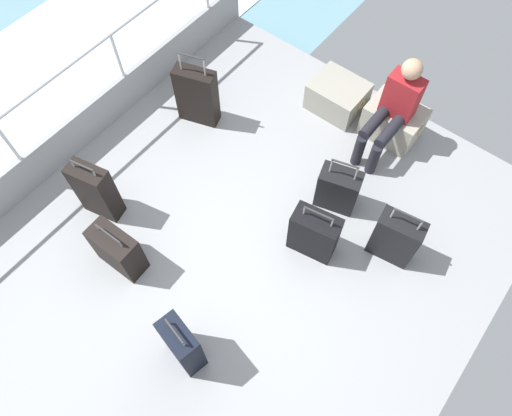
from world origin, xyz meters
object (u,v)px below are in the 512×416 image
at_px(cargo_crate_0, 338,96).
at_px(suitcase_5, 118,250).
at_px(passenger_seated, 393,108).
at_px(suitcase_1, 182,345).
at_px(suitcase_0, 197,96).
at_px(suitcase_3, 96,191).
at_px(suitcase_7, 338,189).
at_px(cargo_crate_1, 393,122).
at_px(suitcase_6, 314,234).
at_px(suitcase_4, 395,238).

height_order(cargo_crate_0, suitcase_5, suitcase_5).
distance_m(passenger_seated, suitcase_1, 3.01).
height_order(suitcase_0, suitcase_3, suitcase_0).
xyz_separation_m(suitcase_3, suitcase_7, (1.79, 1.51, -0.10)).
xyz_separation_m(passenger_seated, suitcase_7, (0.01, -0.92, -0.34)).
distance_m(cargo_crate_1, suitcase_0, 2.13).
bearing_deg(suitcase_3, suitcase_7, 40.14).
bearing_deg(suitcase_7, suitcase_6, -80.03).
xyz_separation_m(passenger_seated, suitcase_6, (0.11, -1.48, -0.31)).
xyz_separation_m(cargo_crate_0, suitcase_4, (1.41, -1.21, 0.13)).
height_order(suitcase_6, suitcase_7, suitcase_7).
relative_size(passenger_seated, suitcase_0, 1.20).
bearing_deg(suitcase_7, cargo_crate_0, 123.19).
bearing_deg(passenger_seated, cargo_crate_0, 168.09).
xyz_separation_m(suitcase_4, suitcase_5, (-1.93, -1.65, -0.04)).
distance_m(cargo_crate_0, suitcase_1, 3.19).
relative_size(suitcase_6, suitcase_7, 0.98).
distance_m(passenger_seated, suitcase_3, 3.02).
bearing_deg(suitcase_3, cargo_crate_0, 67.08).
bearing_deg(suitcase_6, passenger_seated, 94.33).
height_order(passenger_seated, suitcase_0, passenger_seated).
distance_m(cargo_crate_0, suitcase_5, 2.91).
height_order(passenger_seated, suitcase_1, passenger_seated).
distance_m(suitcase_3, suitcase_4, 2.85).
relative_size(cargo_crate_0, suitcase_7, 0.88).
xyz_separation_m(cargo_crate_0, suitcase_7, (0.70, -1.07, 0.08)).
relative_size(suitcase_0, suitcase_7, 1.31).
relative_size(cargo_crate_0, suitcase_0, 0.67).
bearing_deg(suitcase_3, suitcase_1, -19.08).
bearing_deg(suitcase_6, suitcase_3, -153.29).
bearing_deg(suitcase_5, cargo_crate_1, 67.44).
bearing_deg(suitcase_1, suitcase_0, 129.00).
bearing_deg(cargo_crate_1, passenger_seated, -90.00).
xyz_separation_m(suitcase_0, suitcase_7, (1.82, 0.02, -0.10)).
xyz_separation_m(cargo_crate_0, cargo_crate_1, (0.68, 0.04, 0.03)).
distance_m(cargo_crate_0, cargo_crate_1, 0.69).
distance_m(cargo_crate_1, suitcase_5, 3.14).
relative_size(cargo_crate_1, suitcase_0, 0.68).
height_order(suitcase_1, suitcase_6, suitcase_1).
relative_size(cargo_crate_0, suitcase_1, 0.79).
bearing_deg(suitcase_1, suitcase_7, 85.67).
distance_m(cargo_crate_1, suitcase_7, 1.11).
height_order(suitcase_1, suitcase_3, suitcase_3).
relative_size(cargo_crate_0, suitcase_3, 0.78).
bearing_deg(suitcase_7, suitcase_3, -139.86).
relative_size(cargo_crate_1, suitcase_4, 0.83).
bearing_deg(suitcase_0, suitcase_5, -71.37).
bearing_deg(suitcase_5, suitcase_7, 55.79).
relative_size(cargo_crate_1, suitcase_7, 0.89).
relative_size(suitcase_1, suitcase_5, 1.26).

